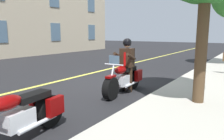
{
  "coord_description": "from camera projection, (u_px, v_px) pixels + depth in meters",
  "views": [
    {
      "loc": [
        6.64,
        4.46,
        1.9
      ],
      "look_at": [
        1.06,
        0.74,
        0.75
      ],
      "focal_mm": 34.66,
      "sensor_mm": 36.0,
      "label": 1
    }
  ],
  "objects": [
    {
      "name": "ground_plane",
      "position": [
        111.0,
        84.0,
        8.2
      ],
      "size": [
        80.0,
        80.0,
        0.0
      ],
      "primitive_type": "plane",
      "color": "black"
    },
    {
      "name": "lane_center_stripe",
      "position": [
        73.0,
        78.0,
        9.29
      ],
      "size": [
        60.0,
        0.16,
        0.01
      ],
      "primitive_type": "cube",
      "color": "#E5DB4C",
      "rests_on": "ground_plane"
    },
    {
      "name": "motorcycle_main",
      "position": [
        124.0,
        79.0,
        6.89
      ],
      "size": [
        2.22,
        0.68,
        1.26
      ],
      "color": "black",
      "rests_on": "ground_plane"
    },
    {
      "name": "motorcycle_parked",
      "position": [
        20.0,
        117.0,
        3.78
      ],
      "size": [
        2.22,
        0.78,
        1.26
      ],
      "color": "black",
      "rests_on": "ground_plane"
    },
    {
      "name": "rider_main",
      "position": [
        127.0,
        60.0,
        6.96
      ],
      "size": [
        0.65,
        0.58,
        1.74
      ],
      "color": "black",
      "rests_on": "ground_plane"
    }
  ]
}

